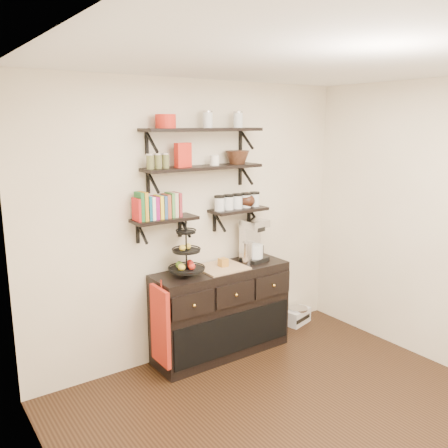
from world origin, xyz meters
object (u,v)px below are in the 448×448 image
sideboard (221,311)px  radio (298,316)px  coffee_maker (253,241)px  fruit_stand (186,258)px

sideboard → radio: bearing=3.9°
coffee_maker → radio: size_ratio=1.22×
sideboard → radio: size_ratio=3.95×
sideboard → fruit_stand: fruit_stand is taller
fruit_stand → radio: size_ratio=1.39×
fruit_stand → coffee_maker: 0.80m
fruit_stand → radio: 1.82m
fruit_stand → sideboard: bearing=-0.5°
fruit_stand → coffee_maker: bearing=1.9°
radio → coffee_maker: bearing=168.5°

